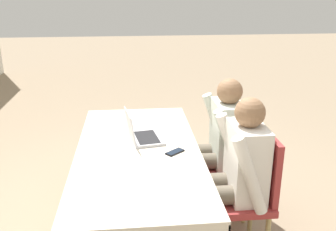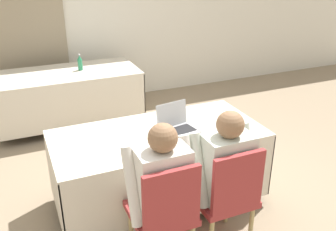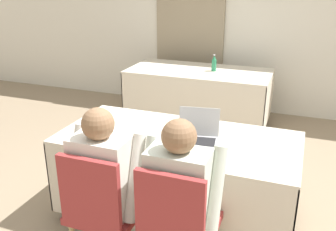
# 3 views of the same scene
# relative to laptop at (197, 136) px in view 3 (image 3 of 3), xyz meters

# --- Properties ---
(ground_plane) EXTENTS (24.00, 24.00, 0.00)m
(ground_plane) POSITION_rel_laptop_xyz_m (-0.17, 0.03, -0.77)
(ground_plane) COLOR gray
(wall_back) EXTENTS (12.00, 0.06, 2.70)m
(wall_back) POSITION_rel_laptop_xyz_m (-0.17, 2.91, 0.58)
(wall_back) COLOR silver
(wall_back) RESTS_ON ground_plane
(curtain_panel) EXTENTS (1.02, 0.04, 2.65)m
(curtain_panel) POSITION_rel_laptop_xyz_m (-0.97, 2.85, 0.55)
(curtain_panel) COLOR gray
(curtain_panel) RESTS_ON ground_plane
(conference_table_near) EXTENTS (1.84, 0.88, 0.73)m
(conference_table_near) POSITION_rel_laptop_xyz_m (-0.17, 0.03, -0.21)
(conference_table_near) COLOR beige
(conference_table_near) RESTS_ON ground_plane
(conference_table_far) EXTENTS (1.84, 0.88, 0.73)m
(conference_table_far) POSITION_rel_laptop_xyz_m (-0.60, 2.14, -0.21)
(conference_table_far) COLOR beige
(conference_table_far) RESTS_ON ground_plane
(laptop) EXTENTS (0.34, 0.30, 0.23)m
(laptop) POSITION_rel_laptop_xyz_m (0.00, 0.00, 0.00)
(laptop) COLOR #B7B7BC
(laptop) RESTS_ON conference_table_near
(cell_phone) EXTENTS (0.14, 0.15, 0.01)m
(cell_phone) POSITION_rel_laptop_xyz_m (-0.25, -0.22, -0.04)
(cell_phone) COLOR black
(cell_phone) RESTS_ON conference_table_near
(paper_beside_laptop) EXTENTS (0.26, 0.33, 0.00)m
(paper_beside_laptop) POSITION_rel_laptop_xyz_m (-0.67, -0.05, -0.04)
(paper_beside_laptop) COLOR white
(paper_beside_laptop) RESTS_ON conference_table_near
(water_bottle) EXTENTS (0.06, 0.06, 0.21)m
(water_bottle) POSITION_rel_laptop_xyz_m (-0.42, 2.16, 0.05)
(water_bottle) COLOR #288456
(water_bottle) RESTS_ON conference_table_far
(chair_near_left) EXTENTS (0.44, 0.44, 0.91)m
(chair_near_left) POSITION_rel_laptop_xyz_m (-0.42, -0.71, -0.27)
(chair_near_left) COLOR tan
(chair_near_left) RESTS_ON ground_plane
(chair_near_right) EXTENTS (0.44, 0.44, 0.91)m
(chair_near_right) POSITION_rel_laptop_xyz_m (0.09, -0.71, -0.27)
(chair_near_right) COLOR tan
(chair_near_right) RESTS_ON ground_plane
(person_checkered_shirt) EXTENTS (0.50, 0.52, 1.17)m
(person_checkered_shirt) POSITION_rel_laptop_xyz_m (-0.42, -0.61, -0.11)
(person_checkered_shirt) COLOR #665B4C
(person_checkered_shirt) RESTS_ON ground_plane
(person_white_shirt) EXTENTS (0.50, 0.52, 1.17)m
(person_white_shirt) POSITION_rel_laptop_xyz_m (0.09, -0.61, -0.11)
(person_white_shirt) COLOR #665B4C
(person_white_shirt) RESTS_ON ground_plane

